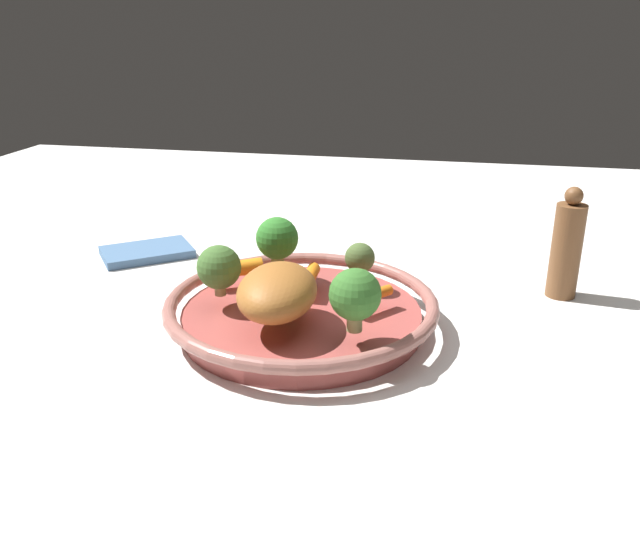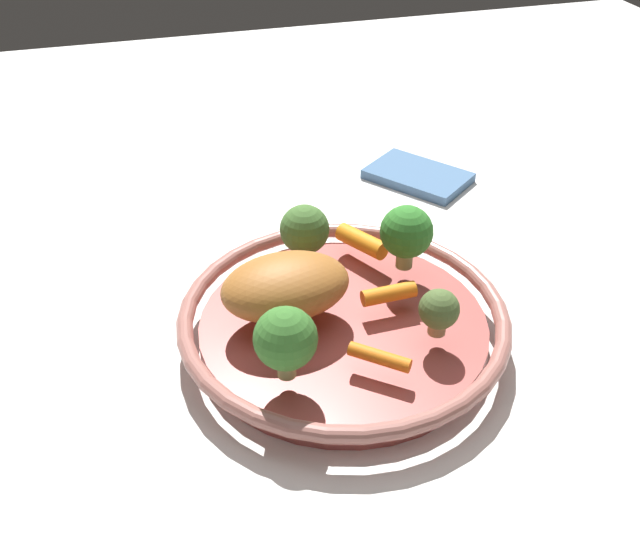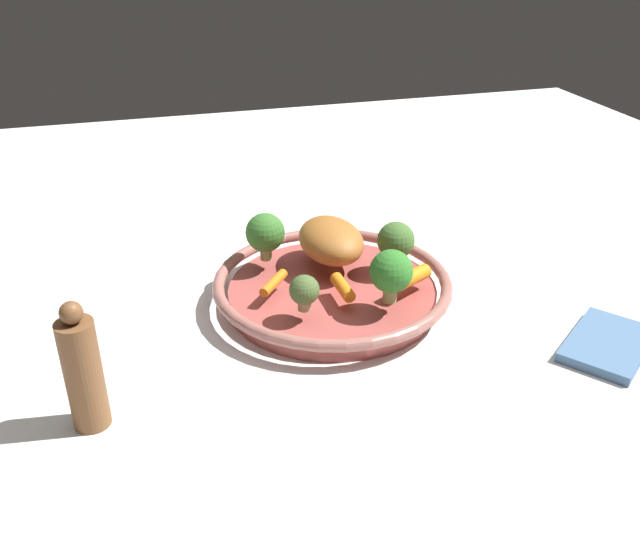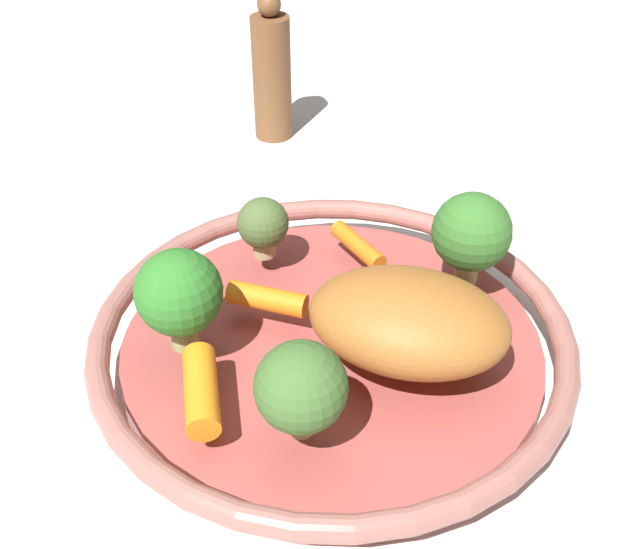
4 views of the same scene
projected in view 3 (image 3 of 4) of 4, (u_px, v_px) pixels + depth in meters
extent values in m
plane|color=silver|center=(332.00, 303.00, 1.03)|extent=(2.21, 2.21, 0.00)
cylinder|color=#A84C47|center=(332.00, 295.00, 1.02)|extent=(0.31, 0.31, 0.03)
torus|color=#9F645B|center=(332.00, 282.00, 1.01)|extent=(0.35, 0.35, 0.02)
ellipsoid|color=#A4632A|center=(331.00, 240.00, 1.05)|extent=(0.10, 0.14, 0.06)
cylinder|color=orange|center=(274.00, 283.00, 0.98)|extent=(0.05, 0.06, 0.02)
cylinder|color=orange|center=(411.00, 278.00, 0.98)|extent=(0.07, 0.05, 0.02)
cylinder|color=orange|center=(341.00, 288.00, 0.96)|extent=(0.02, 0.06, 0.02)
cylinder|color=tan|center=(395.00, 259.00, 1.04)|extent=(0.01, 0.01, 0.01)
sphere|color=#41692E|center=(396.00, 240.00, 1.03)|extent=(0.06, 0.06, 0.06)
cylinder|color=#95AB66|center=(390.00, 294.00, 0.94)|extent=(0.02, 0.02, 0.02)
sphere|color=#2F7829|center=(391.00, 271.00, 0.92)|extent=(0.06, 0.06, 0.06)
cylinder|color=#9BA666|center=(266.00, 253.00, 1.05)|extent=(0.02, 0.02, 0.02)
sphere|color=#37712B|center=(265.00, 233.00, 1.03)|extent=(0.06, 0.06, 0.06)
cylinder|color=tan|center=(304.00, 305.00, 0.92)|extent=(0.02, 0.02, 0.01)
sphere|color=#4A6130|center=(304.00, 290.00, 0.91)|extent=(0.04, 0.04, 0.04)
cylinder|color=brown|center=(84.00, 375.00, 0.76)|extent=(0.04, 0.04, 0.14)
sphere|color=brown|center=(71.00, 313.00, 0.72)|extent=(0.03, 0.03, 0.03)
cube|color=#4C7099|center=(608.00, 344.00, 0.92)|extent=(0.17, 0.16, 0.01)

